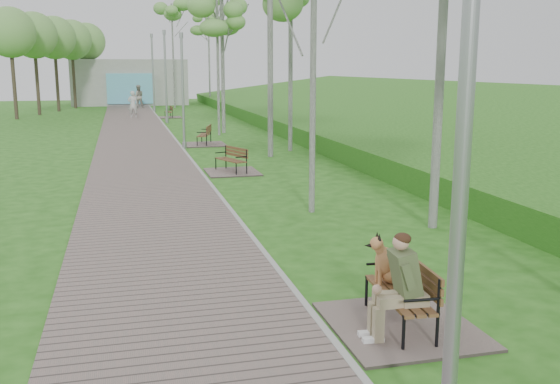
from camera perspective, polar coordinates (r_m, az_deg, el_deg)
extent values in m
plane|color=#245B15|center=(8.75, 2.84, -11.08)|extent=(120.00, 120.00, 0.00)
cube|color=#73645D|center=(29.41, -12.94, 4.60)|extent=(3.50, 67.00, 0.04)
cube|color=#999993|center=(29.50, -9.53, 4.76)|extent=(0.10, 67.00, 0.05)
cube|color=#4B9630|center=(31.42, 13.17, 4.96)|extent=(14.00, 70.00, 1.60)
cube|color=#9E9E99|center=(58.74, -13.57, 9.74)|extent=(10.00, 5.00, 4.00)
cube|color=#5DB3D0|center=(56.16, -13.50, 9.17)|extent=(4.00, 0.20, 2.60)
cube|color=#73645D|center=(8.48, 11.01, -11.88)|extent=(1.82, 2.02, 0.04)
cube|color=brown|center=(8.30, 10.81, -9.17)|extent=(0.56, 1.54, 0.04)
cube|color=brown|center=(8.29, 12.46, -7.25)|extent=(0.15, 1.51, 0.33)
cube|color=#73645D|center=(20.12, -4.38, 1.84)|extent=(1.64, 1.83, 0.04)
cube|color=brown|center=(20.05, -4.54, 2.93)|extent=(0.88, 1.43, 0.04)
cube|color=brown|center=(20.12, -4.02, 3.68)|extent=(0.53, 1.29, 0.30)
cube|color=#73645D|center=(27.48, -6.86, 4.35)|extent=(1.74, 1.93, 0.04)
cube|color=brown|center=(27.43, -6.98, 5.20)|extent=(0.81, 1.51, 0.04)
cube|color=brown|center=(27.37, -6.52, 5.75)|extent=(0.42, 1.40, 0.32)
cube|color=#73645D|center=(42.79, -10.08, 6.74)|extent=(1.55, 1.72, 0.04)
cube|color=brown|center=(42.76, -10.16, 7.22)|extent=(0.44, 1.31, 0.03)
cube|color=brown|center=(42.77, -9.90, 7.55)|extent=(0.09, 1.29, 0.28)
cylinder|color=#96999E|center=(5.19, 16.45, 5.05)|extent=(0.13, 0.13, 5.61)
cylinder|color=#96999E|center=(26.34, -8.73, 4.25)|extent=(0.18, 0.18, 0.27)
cylinder|color=#96999E|center=(26.16, -8.87, 8.89)|extent=(0.11, 0.11, 4.54)
cylinder|color=#96999E|center=(26.17, -9.03, 13.96)|extent=(0.16, 0.16, 0.23)
cylinder|color=#96999E|center=(38.71, -10.27, 6.47)|extent=(0.21, 0.21, 0.32)
cylinder|color=#96999E|center=(38.59, -10.41, 10.16)|extent=(0.13, 0.13, 5.30)
cylinder|color=#96999E|center=(38.64, -10.55, 14.17)|extent=(0.19, 0.19, 0.27)
cylinder|color=#96999E|center=(49.09, -11.41, 7.43)|extent=(0.22, 0.22, 0.34)
cylinder|color=#96999E|center=(48.99, -11.53, 10.50)|extent=(0.13, 0.13, 5.59)
cylinder|color=#96999E|center=(49.04, -11.67, 13.83)|extent=(0.20, 0.20, 0.28)
imported|color=beige|center=(42.88, -13.30, 7.80)|extent=(0.70, 0.50, 1.80)
imported|color=gray|center=(53.09, -12.84, 8.50)|extent=(0.99, 0.80, 1.90)
cylinder|color=silver|center=(14.26, 3.06, 12.26)|extent=(0.16, 0.16, 7.13)
cylinder|color=silver|center=(23.48, -0.91, 14.93)|extent=(0.19, 0.19, 9.60)
cylinder|color=silver|center=(25.11, 0.97, 13.18)|extent=(0.18, 0.18, 8.27)
cylinder|color=silver|center=(32.28, -5.27, 11.96)|extent=(0.17, 0.17, 7.41)
ellipsoid|color=#74AF54|center=(32.40, -5.35, 16.15)|extent=(2.49, 2.49, 3.26)
cylinder|color=silver|center=(31.24, -5.72, 12.44)|extent=(0.16, 0.16, 7.92)
ellipsoid|color=#74AF54|center=(31.40, -5.81, 17.07)|extent=(2.32, 2.32, 3.48)
cylinder|color=silver|center=(41.53, -5.72, 12.80)|extent=(0.19, 0.19, 8.84)
ellipsoid|color=#74AF54|center=(41.70, -5.80, 16.68)|extent=(2.74, 2.74, 3.89)
cylinder|color=silver|center=(53.11, -9.74, 12.13)|extent=(0.17, 0.17, 8.41)
ellipsoid|color=#74AF54|center=(53.23, -9.84, 15.03)|extent=(2.41, 2.41, 3.70)
cylinder|color=silver|center=(55.93, -6.49, 11.96)|extent=(0.15, 0.15, 7.98)
ellipsoid|color=#74AF54|center=(56.02, -6.55, 14.57)|extent=(2.22, 2.22, 3.51)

